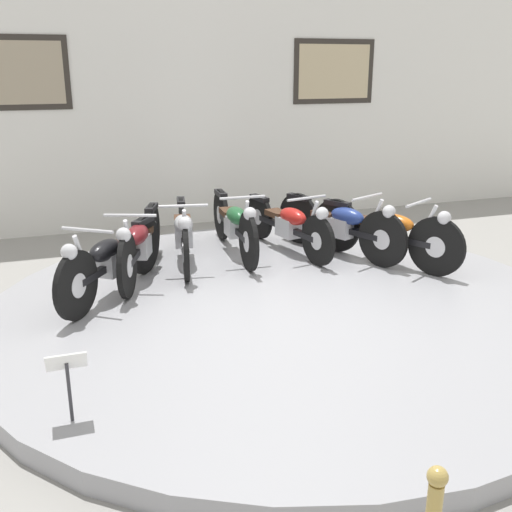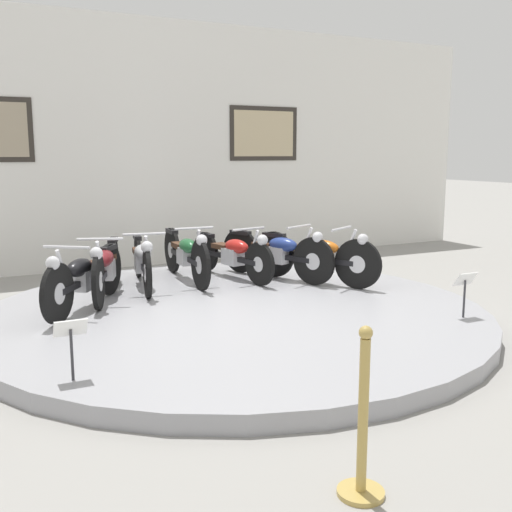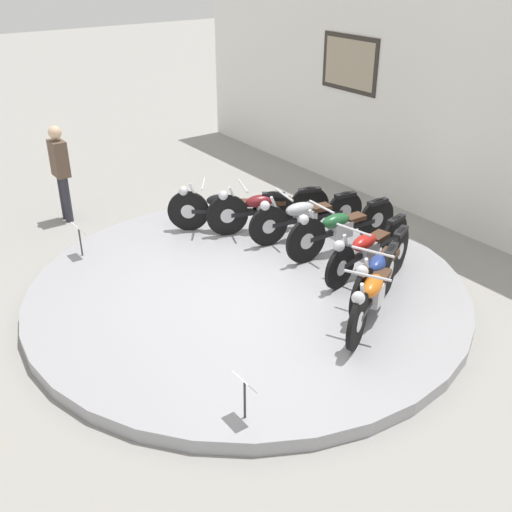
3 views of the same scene
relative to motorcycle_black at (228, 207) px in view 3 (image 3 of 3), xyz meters
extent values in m
plane|color=gray|center=(1.59, -0.74, -0.56)|extent=(60.00, 60.00, 0.00)
cylinder|color=#99999E|center=(1.59, -0.74, -0.48)|extent=(5.88, 5.88, 0.17)
cube|color=white|center=(1.59, 3.33, 1.55)|extent=(14.00, 0.20, 4.23)
cube|color=#2D2823|center=(-0.81, 3.22, 1.77)|extent=(1.40, 0.02, 1.00)
cube|color=tan|center=(-0.81, 3.22, 1.77)|extent=(1.24, 0.02, 0.84)
cylinder|color=black|center=(-0.37, -0.51, -0.06)|extent=(0.43, 0.56, 0.66)
cylinder|color=silver|center=(-0.37, -0.51, -0.06)|extent=(0.19, 0.22, 0.23)
cylinder|color=black|center=(0.42, 0.58, -0.06)|extent=(0.43, 0.56, 0.66)
cylinder|color=silver|center=(0.42, 0.58, -0.06)|extent=(0.19, 0.22, 0.23)
cube|color=black|center=(0.02, 0.03, -0.06)|extent=(0.79, 1.05, 0.07)
cube|color=silver|center=(0.00, 0.00, -0.04)|extent=(0.35, 0.38, 0.24)
ellipsoid|color=black|center=(-0.06, -0.08, 0.12)|extent=(0.46, 0.52, 0.20)
cube|color=#472D1E|center=(0.15, 0.21, 0.08)|extent=(0.35, 0.38, 0.07)
cube|color=black|center=(0.42, 0.58, 0.22)|extent=(0.29, 0.35, 0.06)
cylinder|color=silver|center=(-0.29, -0.39, 0.14)|extent=(0.18, 0.23, 0.54)
cylinder|color=silver|center=(-0.22, -0.31, 0.40)|extent=(0.46, 0.34, 0.03)
sphere|color=silver|center=(-0.41, -0.56, 0.28)|extent=(0.15, 0.15, 0.15)
cylinder|color=black|center=(0.14, -0.11, -0.06)|extent=(0.28, 0.64, 0.66)
cylinder|color=silver|center=(0.14, -0.11, -0.06)|extent=(0.14, 0.24, 0.23)
cylinder|color=black|center=(0.61, 1.16, -0.06)|extent=(0.28, 0.64, 0.66)
cylinder|color=silver|center=(0.61, 1.16, -0.06)|extent=(0.14, 0.24, 0.23)
cube|color=black|center=(0.38, 0.52, -0.06)|extent=(0.50, 1.19, 0.07)
cube|color=silver|center=(0.36, 0.49, -0.04)|extent=(0.30, 0.37, 0.24)
ellipsoid|color=maroon|center=(0.33, 0.39, 0.12)|extent=(0.37, 0.53, 0.20)
cube|color=#472D1E|center=(0.45, 0.73, 0.08)|extent=(0.30, 0.37, 0.07)
cube|color=black|center=(0.61, 1.16, 0.22)|extent=(0.22, 0.37, 0.06)
cylinder|color=silver|center=(0.19, 0.03, 0.14)|extent=(0.13, 0.25, 0.54)
cylinder|color=silver|center=(0.23, 0.13, 0.40)|extent=(0.52, 0.22, 0.03)
sphere|color=silver|center=(0.12, -0.17, 0.28)|extent=(0.15, 0.15, 0.15)
cylinder|color=black|center=(0.81, 0.19, -0.07)|extent=(0.17, 0.64, 0.64)
cylinder|color=silver|center=(0.81, 0.19, -0.07)|extent=(0.10, 0.23, 0.22)
cylinder|color=black|center=(1.05, 1.52, -0.07)|extent=(0.17, 0.64, 0.64)
cylinder|color=silver|center=(1.05, 1.52, -0.07)|extent=(0.10, 0.23, 0.22)
cube|color=black|center=(0.93, 0.85, -0.07)|extent=(0.29, 1.23, 0.07)
cube|color=silver|center=(0.92, 0.81, -0.05)|extent=(0.25, 0.35, 0.24)
ellipsoid|color=#B2B5BA|center=(0.90, 0.72, 0.11)|extent=(0.30, 0.51, 0.20)
cube|color=#472D1E|center=(0.97, 1.07, 0.07)|extent=(0.25, 0.35, 0.07)
cube|color=black|center=(1.05, 1.52, 0.20)|extent=(0.16, 0.37, 0.06)
cylinder|color=silver|center=(0.83, 0.34, 0.13)|extent=(0.09, 0.25, 0.54)
cylinder|color=silver|center=(0.85, 0.44, 0.39)|extent=(0.54, 0.13, 0.03)
sphere|color=silver|center=(0.80, 0.13, 0.27)|extent=(0.15, 0.15, 0.15)
cylinder|color=black|center=(1.56, 0.30, -0.05)|extent=(0.08, 0.68, 0.68)
cylinder|color=silver|center=(1.56, 0.30, -0.05)|extent=(0.07, 0.24, 0.24)
cylinder|color=black|center=(1.62, 1.64, -0.05)|extent=(0.08, 0.68, 0.68)
cylinder|color=silver|center=(1.62, 1.64, -0.05)|extent=(0.07, 0.24, 0.24)
cube|color=black|center=(1.59, 0.97, -0.05)|extent=(0.12, 1.24, 0.07)
cube|color=silver|center=(1.59, 0.93, -0.03)|extent=(0.21, 0.33, 0.24)
ellipsoid|color=#1E562D|center=(1.58, 0.83, 0.13)|extent=(0.24, 0.49, 0.20)
cube|color=#472D1E|center=(1.60, 1.19, 0.09)|extent=(0.21, 0.33, 0.07)
cube|color=black|center=(1.62, 1.64, 0.24)|extent=(0.11, 0.36, 0.06)
cylinder|color=silver|center=(1.57, 0.44, 0.15)|extent=(0.05, 0.25, 0.54)
cylinder|color=silver|center=(1.57, 0.55, 0.41)|extent=(0.54, 0.05, 0.03)
sphere|color=silver|center=(1.56, 0.24, 0.29)|extent=(0.15, 0.15, 0.15)
cylinder|color=black|center=(2.38, 0.19, -0.09)|extent=(0.17, 0.60, 0.60)
cylinder|color=silver|center=(2.38, 0.19, -0.09)|extent=(0.11, 0.22, 0.21)
cylinder|color=black|center=(2.12, 1.51, -0.09)|extent=(0.17, 0.60, 0.60)
cylinder|color=silver|center=(2.12, 1.51, -0.09)|extent=(0.11, 0.22, 0.21)
cube|color=black|center=(2.25, 0.85, -0.09)|extent=(0.31, 1.23, 0.07)
cube|color=silver|center=(2.26, 0.81, -0.07)|extent=(0.26, 0.35, 0.24)
ellipsoid|color=red|center=(2.28, 0.72, 0.09)|extent=(0.31, 0.51, 0.20)
cube|color=#472D1E|center=(2.21, 1.07, 0.05)|extent=(0.26, 0.35, 0.07)
cube|color=black|center=(2.12, 1.51, 0.16)|extent=(0.17, 0.37, 0.06)
cylinder|color=silver|center=(2.36, 0.34, 0.11)|extent=(0.09, 0.25, 0.54)
cylinder|color=silver|center=(2.33, 0.44, 0.37)|extent=(0.54, 0.14, 0.03)
sphere|color=silver|center=(2.40, 0.13, 0.25)|extent=(0.15, 0.15, 0.15)
cylinder|color=black|center=(3.07, -0.10, -0.06)|extent=(0.32, 0.63, 0.67)
cylinder|color=silver|center=(3.07, -0.10, -0.06)|extent=(0.15, 0.24, 0.23)
cylinder|color=black|center=(2.54, 1.14, -0.06)|extent=(0.32, 0.63, 0.67)
cylinder|color=silver|center=(2.54, 1.14, -0.06)|extent=(0.15, 0.24, 0.23)
cube|color=black|center=(2.80, 0.52, -0.06)|extent=(0.56, 1.17, 0.07)
cube|color=silver|center=(2.82, 0.49, -0.04)|extent=(0.31, 0.37, 0.24)
ellipsoid|color=navy|center=(2.86, 0.39, 0.12)|extent=(0.39, 0.53, 0.20)
cube|color=#472D1E|center=(2.72, 0.72, 0.08)|extent=(0.31, 0.37, 0.07)
cube|color=black|center=(2.54, 1.14, 0.22)|extent=(0.24, 0.37, 0.06)
cylinder|color=silver|center=(3.01, 0.04, 0.14)|extent=(0.14, 0.25, 0.54)
cylinder|color=silver|center=(2.97, 0.14, 0.40)|extent=(0.51, 0.24, 0.03)
sphere|color=silver|center=(3.10, -0.15, 0.28)|extent=(0.15, 0.15, 0.15)
cylinder|color=black|center=(3.48, -0.56, -0.06)|extent=(0.37, 0.62, 0.67)
cylinder|color=silver|center=(3.48, -0.56, -0.06)|extent=(0.17, 0.24, 0.24)
cylinder|color=black|center=(2.84, 0.63, -0.06)|extent=(0.37, 0.62, 0.67)
cylinder|color=silver|center=(2.84, 0.63, -0.06)|extent=(0.17, 0.24, 0.24)
cube|color=black|center=(3.16, 0.03, -0.06)|extent=(0.65, 1.13, 0.07)
cube|color=silver|center=(3.18, 0.00, -0.04)|extent=(0.33, 0.38, 0.24)
ellipsoid|color=#D16619|center=(3.22, -0.09, 0.12)|extent=(0.42, 0.53, 0.20)
cube|color=#472D1E|center=(3.05, 0.23, 0.08)|extent=(0.33, 0.38, 0.07)
cube|color=black|center=(2.84, 0.63, 0.23)|extent=(0.26, 0.36, 0.06)
cylinder|color=silver|center=(3.41, -0.43, 0.14)|extent=(0.16, 0.24, 0.54)
cylinder|color=silver|center=(3.36, -0.34, 0.40)|extent=(0.49, 0.28, 0.03)
sphere|color=silver|center=(3.51, -0.61, 0.28)|extent=(0.15, 0.15, 0.15)
cylinder|color=#333338|center=(-0.51, -2.25, -0.18)|extent=(0.02, 0.02, 0.42)
cube|color=white|center=(-0.51, -2.25, 0.04)|extent=(0.26, 0.11, 0.15)
cylinder|color=#333338|center=(3.70, -2.25, -0.18)|extent=(0.02, 0.02, 0.42)
cube|color=white|center=(3.70, -2.25, 0.04)|extent=(0.26, 0.11, 0.15)
cylinder|color=#2D2D38|center=(-2.38, -1.83, -0.16)|extent=(0.13, 0.13, 0.80)
cylinder|color=#2D2D38|center=(-2.22, -1.83, -0.16)|extent=(0.13, 0.13, 0.80)
cube|color=brown|center=(-2.30, -1.83, 0.54)|extent=(0.36, 0.22, 0.60)
sphere|color=beige|center=(-2.30, -1.83, 0.98)|extent=(0.22, 0.22, 0.22)
camera|label=1|loc=(-0.48, -5.92, 1.87)|focal=42.00mm
camera|label=2|loc=(-1.22, -7.00, 1.41)|focal=42.00mm
camera|label=3|loc=(7.35, -4.74, 3.67)|focal=42.00mm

